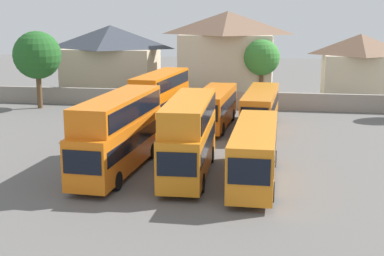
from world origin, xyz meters
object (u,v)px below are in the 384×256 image
bus_5 (215,106)px  house_terrace_centre (227,55)px  house_terrace_right (359,67)px  bus_6 (261,107)px  bus_4 (160,97)px  house_terrace_left (111,60)px  tree_left_of_lot (262,58)px  bus_1 (118,130)px  bus_3 (255,150)px  tree_right_of_lot (37,55)px  bus_2 (189,133)px

bus_5 → house_terrace_centre: 16.42m
bus_5 → house_terrace_right: bearing=143.2°
bus_6 → house_terrace_right: size_ratio=1.37×
bus_4 → house_terrace_left: (-9.83, 17.03, 1.61)m
house_terrace_left → tree_left_of_lot: house_terrace_left is taller
bus_5 → house_terrace_right: house_terrace_right is taller
bus_1 → house_terrace_centre: house_terrace_centre is taller
house_terrace_left → bus_3: bearing=-59.3°
bus_5 → bus_6: size_ratio=0.89×
bus_4 → tree_left_of_lot: size_ratio=1.53×
tree_right_of_lot → bus_2: bearing=-47.2°
bus_1 → bus_2: (4.53, -0.04, -0.03)m
tree_left_of_lot → house_terrace_left: bearing=166.4°
tree_right_of_lot → bus_3: bearing=-42.7°
bus_4 → tree_right_of_lot: size_ratio=1.35×
bus_1 → house_terrace_centre: (3.85, 30.46, 2.37)m
house_terrace_right → bus_2: bearing=-114.1°
tree_right_of_lot → bus_1: bearing=-54.5°
bus_1 → house_terrace_centre: size_ratio=1.04×
bus_3 → house_terrace_right: house_terrace_right is taller
bus_3 → tree_left_of_lot: tree_left_of_lot is taller
bus_3 → house_terrace_left: house_terrace_left is taller
bus_5 → house_terrace_centre: house_terrace_centre is taller
house_terrace_left → tree_right_of_lot: house_terrace_left is taller
bus_3 → bus_6: size_ratio=0.95×
house_terrace_left → bus_2: bearing=-64.5°
house_terrace_left → tree_left_of_lot: size_ratio=1.57×
bus_6 → tree_left_of_lot: tree_left_of_lot is taller
bus_1 → bus_4: size_ratio=1.04×
bus_5 → tree_right_of_lot: 20.78m
house_terrace_left → house_terrace_centre: (14.05, -0.43, 0.82)m
bus_2 → bus_6: (3.84, 14.40, -0.79)m
house_terrace_right → tree_left_of_lot: 12.14m
bus_1 → bus_6: size_ratio=0.98×
bus_2 → house_terrace_right: size_ratio=1.23×
bus_6 → house_terrace_left: (-18.57, 16.53, 2.37)m
bus_5 → house_terrace_right: size_ratio=1.22×
bus_4 → bus_2: bearing=24.4°
bus_4 → house_terrace_right: bearing=138.1°
bus_3 → house_terrace_centre: size_ratio=1.01×
bus_5 → tree_right_of_lot: tree_right_of_lot is taller
bus_2 → house_terrace_left: size_ratio=0.93×
bus_6 → house_terrace_right: house_terrace_right is taller
bus_6 → house_terrace_left: bearing=-129.1°
bus_4 → house_terrace_right: size_ratio=1.30×
house_terrace_right → bus_6: bearing=-120.8°
tree_right_of_lot → tree_left_of_lot: bearing=13.5°
bus_5 → tree_right_of_lot: size_ratio=1.27×
bus_1 → bus_3: 8.68m
bus_2 → bus_4: (-4.90, 13.91, -0.03)m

